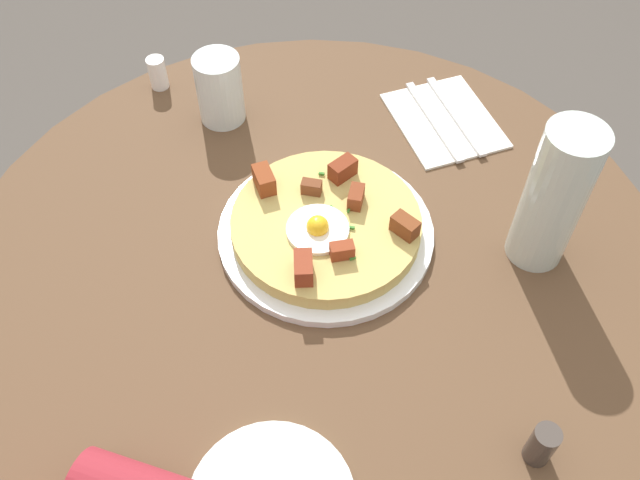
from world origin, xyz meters
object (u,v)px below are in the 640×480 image
(pizza_plate, at_px, (326,233))
(knife, at_px, (455,115))
(dining_table, at_px, (315,335))
(fork, at_px, (434,121))
(salt_shaker, at_px, (158,73))
(pepper_shaker, at_px, (542,445))
(water_glass, at_px, (220,89))
(water_bottle, at_px, (554,198))
(breakfast_pizza, at_px, (326,223))

(pizza_plate, distance_m, knife, 0.30)
(dining_table, relative_size, fork, 5.19)
(salt_shaker, height_order, pepper_shaker, pepper_shaker)
(dining_table, distance_m, salt_shaker, 0.47)
(fork, height_order, pepper_shaker, pepper_shaker)
(water_glass, distance_m, salt_shaker, 0.13)
(dining_table, height_order, water_bottle, water_bottle)
(knife, bearing_deg, fork, -90.00)
(knife, bearing_deg, water_bottle, -3.66)
(fork, height_order, salt_shaker, salt_shaker)
(water_bottle, bearing_deg, knife, -176.46)
(pepper_shaker, bearing_deg, breakfast_pizza, -155.52)
(pizza_plate, relative_size, water_glass, 2.64)
(water_glass, relative_size, salt_shaker, 2.07)
(fork, distance_m, pepper_shaker, 0.51)
(knife, height_order, water_bottle, water_bottle)
(water_glass, bearing_deg, dining_table, 14.44)
(water_bottle, bearing_deg, pepper_shaker, -22.47)
(pepper_shaker, bearing_deg, salt_shaker, -153.46)
(pizza_plate, relative_size, water_bottle, 1.37)
(water_bottle, height_order, pepper_shaker, water_bottle)
(knife, relative_size, salt_shaker, 3.50)
(dining_table, xyz_separation_m, fork, (-0.22, 0.23, 0.18))
(dining_table, height_order, salt_shaker, salt_shaker)
(fork, xyz_separation_m, knife, (-0.00, 0.04, 0.00))
(fork, distance_m, salt_shaker, 0.43)
(fork, relative_size, salt_shaker, 3.50)
(breakfast_pizza, xyz_separation_m, salt_shaker, (-0.35, -0.19, 0.00))
(water_bottle, relative_size, salt_shaker, 3.99)
(salt_shaker, relative_size, pepper_shaker, 0.91)
(breakfast_pizza, relative_size, knife, 1.36)
(fork, bearing_deg, water_bottle, 4.29)
(water_bottle, bearing_deg, fork, -168.50)
(fork, bearing_deg, salt_shaker, -121.18)
(fork, bearing_deg, pepper_shaker, -13.16)
(pizza_plate, distance_m, salt_shaker, 0.40)
(breakfast_pizza, relative_size, pepper_shaker, 4.34)
(water_glass, relative_size, water_bottle, 0.52)
(breakfast_pizza, distance_m, fork, 0.27)
(knife, xyz_separation_m, water_glass, (-0.08, -0.34, 0.05))
(dining_table, distance_m, pizza_plate, 0.19)
(dining_table, distance_m, knife, 0.39)
(dining_table, bearing_deg, salt_shaker, -157.09)
(water_bottle, distance_m, salt_shaker, 0.62)
(water_glass, bearing_deg, salt_shaker, -136.13)
(water_bottle, xyz_separation_m, pepper_shaker, (0.25, -0.10, -0.07))
(fork, relative_size, water_glass, 1.69)
(pizza_plate, height_order, knife, pizza_plate)
(salt_shaker, bearing_deg, water_bottle, 46.06)
(breakfast_pizza, bearing_deg, salt_shaker, -151.55)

